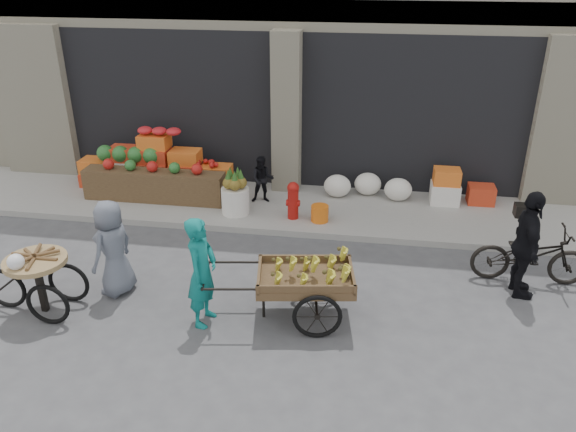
% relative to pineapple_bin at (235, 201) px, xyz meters
% --- Properties ---
extents(ground, '(80.00, 80.00, 0.00)m').
position_rel_pineapple_bin_xyz_m(ground, '(0.75, -3.60, -0.37)').
color(ground, '#424244').
rests_on(ground, ground).
extents(sidewalk, '(18.00, 2.20, 0.12)m').
position_rel_pineapple_bin_xyz_m(sidewalk, '(0.75, 0.50, -0.31)').
color(sidewalk, gray).
rests_on(sidewalk, ground).
extents(building, '(14.00, 6.45, 7.00)m').
position_rel_pineapple_bin_xyz_m(building, '(0.75, 4.43, 3.00)').
color(building, beige).
rests_on(building, ground).
extents(fruit_display, '(3.10, 1.12, 1.24)m').
position_rel_pineapple_bin_xyz_m(fruit_display, '(-1.73, 0.78, 0.30)').
color(fruit_display, red).
rests_on(fruit_display, sidewalk).
extents(pineapple_bin, '(0.52, 0.52, 0.50)m').
position_rel_pineapple_bin_xyz_m(pineapple_bin, '(0.00, 0.00, 0.00)').
color(pineapple_bin, silver).
rests_on(pineapple_bin, sidewalk).
extents(fire_hydrant, '(0.22, 0.22, 0.71)m').
position_rel_pineapple_bin_xyz_m(fire_hydrant, '(1.10, -0.05, 0.13)').
color(fire_hydrant, '#A5140F').
rests_on(fire_hydrant, sidewalk).
extents(orange_bucket, '(0.32, 0.32, 0.30)m').
position_rel_pineapple_bin_xyz_m(orange_bucket, '(1.60, -0.10, -0.10)').
color(orange_bucket, orange).
rests_on(orange_bucket, sidewalk).
extents(right_bay_goods, '(3.35, 0.60, 0.70)m').
position_rel_pineapple_bin_xyz_m(right_bay_goods, '(3.36, 1.10, 0.04)').
color(right_bay_goods, silver).
rests_on(right_bay_goods, sidewalk).
extents(seated_person, '(0.51, 0.43, 0.93)m').
position_rel_pineapple_bin_xyz_m(seated_person, '(0.40, 0.60, 0.21)').
color(seated_person, black).
rests_on(seated_person, sidewalk).
extents(banana_cart, '(2.31, 1.22, 0.92)m').
position_rel_pineapple_bin_xyz_m(banana_cart, '(1.65, -2.94, 0.30)').
color(banana_cart, brown).
rests_on(banana_cart, ground).
extents(vendor_woman, '(0.43, 0.61, 1.56)m').
position_rel_pineapple_bin_xyz_m(vendor_woman, '(0.37, -3.24, 0.41)').
color(vendor_woman, '#0E6F6A').
rests_on(vendor_woman, ground).
extents(tricycle_cart, '(1.42, 0.85, 0.95)m').
position_rel_pineapple_bin_xyz_m(tricycle_cart, '(-1.95, -3.36, 0.20)').
color(tricycle_cart, '#9E7F51').
rests_on(tricycle_cart, ground).
extents(vendor_grey, '(0.67, 0.82, 1.46)m').
position_rel_pineapple_bin_xyz_m(vendor_grey, '(-1.12, -2.72, 0.36)').
color(vendor_grey, slate).
rests_on(vendor_grey, ground).
extents(bicycle, '(1.72, 0.61, 0.90)m').
position_rel_pineapple_bin_xyz_m(bicycle, '(4.93, -1.47, 0.08)').
color(bicycle, black).
rests_on(bicycle, ground).
extents(cyclist, '(0.41, 0.96, 1.63)m').
position_rel_pineapple_bin_xyz_m(cyclist, '(4.73, -1.87, 0.45)').
color(cyclist, black).
rests_on(cyclist, ground).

